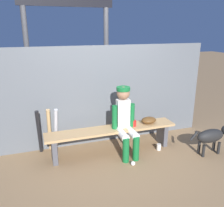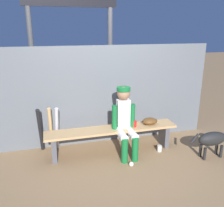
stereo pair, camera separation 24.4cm
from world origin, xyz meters
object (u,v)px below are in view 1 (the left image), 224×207
bat_aluminum_silver (56,130)px  cup_on_bench (134,123)px  player_seated (125,119)px  bat_wood_tan (49,130)px  dugout_bench (112,134)px  baseball_glove (149,120)px  baseball (133,163)px  bat_aluminum_black (39,132)px  dog (213,136)px  scoreboard (70,11)px  cup_on_ground (159,147)px

bat_aluminum_silver → cup_on_bench: 1.37m
player_seated → bat_wood_tan: size_ratio=1.44×
dugout_bench → baseball_glove: baseball_glove is taller
baseball → cup_on_bench: 0.72m
bat_aluminum_black → baseball_glove: bearing=-9.9°
cup_on_bench → bat_aluminum_silver: bearing=165.0°
bat_aluminum_black → dog: bat_aluminum_black is taller
baseball → scoreboard: size_ratio=0.02×
bat_wood_tan → scoreboard: 2.27m
scoreboard → baseball_glove: bearing=-48.2°
player_seated → baseball: 0.74m
baseball_glove → baseball: size_ratio=3.78×
dugout_bench → bat_aluminum_silver: bat_aluminum_silver is taller
bat_aluminum_black → bat_aluminum_silver: bearing=-2.1°
dog → bat_aluminum_black: bearing=161.8°
player_seated → bat_aluminum_black: size_ratio=1.40×
baseball_glove → dog: 1.13m
bat_wood_tan → cup_on_ground: (1.85, -0.59, -0.35)m
baseball → cup_on_bench: bearing=66.2°
bat_aluminum_black → baseball: bearing=-32.0°
player_seated → cup_on_ground: (0.63, -0.09, -0.58)m
bat_aluminum_silver → cup_on_bench: bearing=-15.0°
cup_on_bench → baseball: bearing=-113.8°
bat_aluminum_silver → dog: 2.72m
player_seated → scoreboard: bearing=114.3°
bat_aluminum_silver → bat_aluminum_black: 0.28m
player_seated → cup_on_ground: size_ratio=10.70×
baseball → cup_on_bench: (0.22, 0.50, 0.47)m
player_seated → baseball: player_seated is taller
baseball_glove → cup_on_ground: (0.12, -0.20, -0.46)m
player_seated → baseball_glove: (0.50, 0.11, -0.12)m
baseball_glove → bat_wood_tan: bearing=167.1°
baseball → cup_on_ground: (0.65, 0.33, 0.02)m
player_seated → dog: 1.55m
scoreboard → cup_on_ground: bearing=-49.3°
bat_aluminum_silver → cup_on_bench: size_ratio=7.61×
bat_aluminum_silver → scoreboard: 2.27m
dugout_bench → cup_on_bench: (0.40, -0.03, 0.16)m
bat_aluminum_silver → dog: bearing=-19.8°
player_seated → scoreboard: scoreboard is taller
bat_wood_tan → bat_aluminum_black: bearing=-160.1°
cup_on_bench → dog: 1.38m
bat_aluminum_black → player_seated: bearing=-17.5°
dugout_bench → cup_on_ground: dugout_bench is taller
bat_aluminum_black → dugout_bench: bearing=-15.4°
bat_aluminum_silver → bat_wood_tan: bearing=144.4°
baseball → baseball_glove: bearing=45.2°
cup_on_bench → scoreboard: (-0.81, 1.28, 1.91)m
dugout_bench → dog: 1.75m
bat_wood_tan → baseball: bearing=-37.6°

